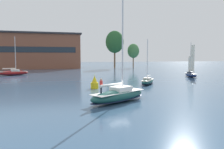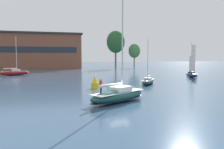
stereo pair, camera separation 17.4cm
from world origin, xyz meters
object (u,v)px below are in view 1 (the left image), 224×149
(sailboat_moored_near_marina, at_px, (191,74))
(sailboat_moored_mid_channel, at_px, (148,81))
(sailboat_main, at_px, (119,95))
(channel_buoy, at_px, (95,83))
(tree_shore_center, at_px, (115,42))
(tree_shore_left, at_px, (133,51))
(sailboat_moored_far_slip, at_px, (14,73))

(sailboat_moored_near_marina, xyz_separation_m, sailboat_moored_mid_channel, (-17.37, -11.30, -0.19))
(sailboat_main, distance_m, sailboat_moored_near_marina, 37.59)
(channel_buoy, bearing_deg, sailboat_moored_near_marina, 26.81)
(tree_shore_center, xyz_separation_m, sailboat_main, (-20.34, -74.55, -11.39))
(tree_shore_left, distance_m, sailboat_moored_far_slip, 59.16)
(channel_buoy, bearing_deg, sailboat_moored_far_slip, 119.11)
(tree_shore_left, bearing_deg, tree_shore_center, -171.71)
(tree_shore_center, bearing_deg, sailboat_moored_near_marina, -81.69)
(sailboat_moored_far_slip, relative_size, channel_buoy, 4.80)
(sailboat_moored_near_marina, xyz_separation_m, channel_buoy, (-28.28, -14.29, 0.15))
(tree_shore_center, distance_m, sailboat_moored_near_marina, 50.73)
(sailboat_moored_near_marina, distance_m, channel_buoy, 31.68)
(sailboat_moored_mid_channel, bearing_deg, sailboat_main, -125.18)
(sailboat_moored_near_marina, bearing_deg, channel_buoy, -153.19)
(sailboat_main, bearing_deg, sailboat_moored_near_marina, 43.02)
(tree_shore_left, relative_size, sailboat_moored_near_marina, 1.28)
(tree_shore_center, relative_size, sailboat_main, 1.47)
(tree_shore_center, bearing_deg, channel_buoy, -108.49)
(tree_shore_left, bearing_deg, sailboat_moored_mid_channel, -108.01)
(tree_shore_left, xyz_separation_m, sailboat_moored_mid_channel, (-20.04, -61.63, -7.57))
(sailboat_moored_far_slip, bearing_deg, sailboat_main, -66.80)
(tree_shore_left, height_order, sailboat_moored_far_slip, tree_shore_left)
(tree_shore_left, relative_size, tree_shore_center, 0.67)
(tree_shore_left, relative_size, sailboat_moored_mid_channel, 1.36)
(tree_shore_left, distance_m, sailboat_moored_mid_channel, 65.25)
(sailboat_main, relative_size, sailboat_moored_far_slip, 1.07)
(tree_shore_center, bearing_deg, sailboat_main, -105.26)
(tree_shore_center, bearing_deg, sailboat_moored_far_slip, -141.00)
(sailboat_moored_mid_channel, xyz_separation_m, channel_buoy, (-10.91, -2.99, 0.34))
(sailboat_moored_mid_channel, bearing_deg, tree_shore_left, 71.99)
(sailboat_main, relative_size, channel_buoy, 5.14)
(tree_shore_left, height_order, sailboat_moored_mid_channel, tree_shore_left)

